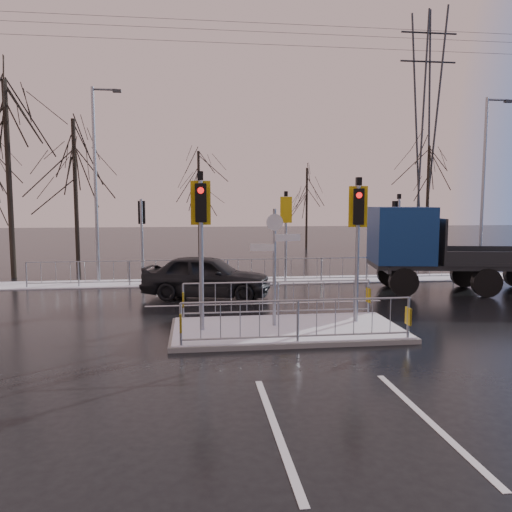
{
  "coord_description": "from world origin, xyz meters",
  "views": [
    {
      "loc": [
        -2.38,
        -12.56,
        3.36
      ],
      "look_at": [
        -0.55,
        2.07,
        1.8
      ],
      "focal_mm": 35.0,
      "sensor_mm": 36.0,
      "label": 1
    }
  ],
  "objects": [
    {
      "name": "car_far_lane",
      "position": [
        -1.94,
        5.12,
        0.78
      ],
      "size": [
        4.86,
        2.89,
        1.55
      ],
      "primitive_type": "imported",
      "rotation": [
        0.0,
        0.0,
        1.32
      ],
      "color": "black",
      "rests_on": "ground"
    },
    {
      "name": "tree_near_b",
      "position": [
        -8.0,
        12.5,
        5.15
      ],
      "size": [
        4.0,
        4.0,
        7.55
      ],
      "color": "black",
      "rests_on": "ground"
    },
    {
      "name": "tree_far_b",
      "position": [
        6.0,
        24.0,
        4.18
      ],
      "size": [
        3.25,
        3.25,
        6.14
      ],
      "color": "black",
      "rests_on": "ground"
    },
    {
      "name": "traffic_island",
      "position": [
        -0.01,
        0.01,
        0.39
      ],
      "size": [
        6.0,
        3.04,
        4.15
      ],
      "color": "slate",
      "rests_on": "ground"
    },
    {
      "name": "tree_near_a",
      "position": [
        -10.5,
        11.0,
        6.11
      ],
      "size": [
        4.75,
        4.75,
        8.97
      ],
      "color": "black",
      "rests_on": "ground"
    },
    {
      "name": "flatbed_truck",
      "position": [
        6.41,
        5.39,
        1.71
      ],
      "size": [
        7.28,
        3.69,
        3.22
      ],
      "color": "black",
      "rests_on": "ground"
    },
    {
      "name": "ground",
      "position": [
        0.0,
        0.0,
        0.0
      ],
      "size": [
        120.0,
        120.0,
        0.0
      ],
      "primitive_type": "plane",
      "color": "black",
      "rests_on": "ground"
    },
    {
      "name": "tree_far_a",
      "position": [
        -2.0,
        22.0,
        4.82
      ],
      "size": [
        3.75,
        3.75,
        7.08
      ],
      "color": "black",
      "rests_on": "ground"
    },
    {
      "name": "lane_markings",
      "position": [
        0.0,
        -0.33,
        0.0
      ],
      "size": [
        8.0,
        11.38,
        0.01
      ],
      "color": "silver",
      "rests_on": "ground"
    },
    {
      "name": "tree_far_c",
      "position": [
        14.0,
        21.0,
        5.15
      ],
      "size": [
        4.0,
        4.0,
        7.55
      ],
      "color": "black",
      "rests_on": "ground"
    },
    {
      "name": "street_lamp_left",
      "position": [
        -6.43,
        9.5,
        4.49
      ],
      "size": [
        1.25,
        0.18,
        8.2
      ],
      "color": "gray",
      "rests_on": "ground"
    },
    {
      "name": "snow_verge",
      "position": [
        0.0,
        8.6,
        0.02
      ],
      "size": [
        30.0,
        2.0,
        0.04
      ],
      "primitive_type": "cube",
      "color": "white",
      "rests_on": "ground"
    },
    {
      "name": "street_lamp_right",
      "position": [
        10.57,
        8.5,
        4.39
      ],
      "size": [
        1.25,
        0.18,
        8.0
      ],
      "color": "gray",
      "rests_on": "ground"
    },
    {
      "name": "pylon_wires",
      "position": [
        16.88,
        30.0,
        11.03
      ],
      "size": [
        70.0,
        2.38,
        19.97
      ],
      "color": "#2D3033",
      "rests_on": "ground"
    },
    {
      "name": "far_kerb_fixtures",
      "position": [
        0.29,
        8.09,
        1.02
      ],
      "size": [
        18.0,
        0.65,
        3.83
      ],
      "color": "gray",
      "rests_on": "ground"
    }
  ]
}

